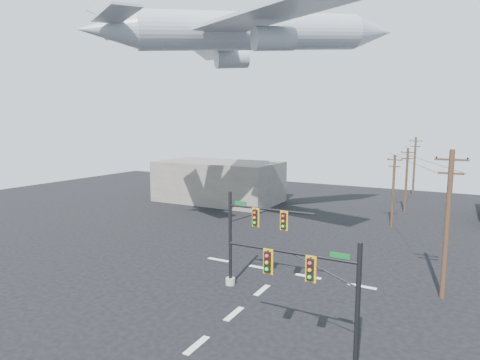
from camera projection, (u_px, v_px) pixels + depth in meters
The scene contains 11 objects.
ground at pixel (197, 345), 20.90m from camera, with size 120.00×120.00×0.00m, color black.
lane_markings at pixel (244, 305), 25.55m from camera, with size 14.00×21.20×0.01m.
signal_mast_near at pixel (326, 303), 18.00m from camera, with size 6.64×0.71×6.46m.
signal_mast_far at pixel (247, 238), 27.73m from camera, with size 6.52×0.75×6.80m.
utility_pole_a at pixel (447, 222), 25.94m from camera, with size 1.98×0.33×9.88m.
utility_pole_b at pixel (393, 190), 44.66m from camera, with size 1.65×0.36×8.16m.
utility_pole_c at pixel (406, 179), 51.73m from camera, with size 1.73×0.46×8.53m.
utility_pole_d at pixel (414, 165), 65.65m from camera, with size 1.97×0.33×9.51m.
power_lines at pixel (411, 153), 45.85m from camera, with size 7.46×42.46×0.66m.
airliner at pixel (254, 32), 38.34m from camera, with size 26.14×27.40×8.56m.
building_left at pixel (219, 181), 60.42m from camera, with size 18.00×10.00×6.00m, color slate.
Camera 1 is at (11.28, -16.11, 11.39)m, focal length 30.00 mm.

